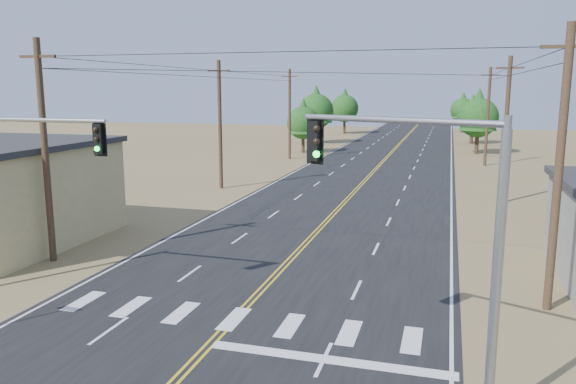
% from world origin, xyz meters
% --- Properties ---
extents(road, '(15.00, 200.00, 0.02)m').
position_xyz_m(road, '(0.00, 30.00, 0.01)').
color(road, black).
rests_on(road, ground).
extents(utility_pole_left_near, '(1.80, 0.30, 10.00)m').
position_xyz_m(utility_pole_left_near, '(-10.50, 12.00, 5.12)').
color(utility_pole_left_near, '#4C3826').
rests_on(utility_pole_left_near, ground).
extents(utility_pole_left_mid, '(1.80, 0.30, 10.00)m').
position_xyz_m(utility_pole_left_mid, '(-10.50, 32.00, 5.12)').
color(utility_pole_left_mid, '#4C3826').
rests_on(utility_pole_left_mid, ground).
extents(utility_pole_left_far, '(1.80, 0.30, 10.00)m').
position_xyz_m(utility_pole_left_far, '(-10.50, 52.00, 5.12)').
color(utility_pole_left_far, '#4C3826').
rests_on(utility_pole_left_far, ground).
extents(utility_pole_right_near, '(1.80, 0.30, 10.00)m').
position_xyz_m(utility_pole_right_near, '(10.50, 12.00, 5.12)').
color(utility_pole_right_near, '#4C3826').
rests_on(utility_pole_right_near, ground).
extents(utility_pole_right_mid, '(1.80, 0.30, 10.00)m').
position_xyz_m(utility_pole_right_mid, '(10.50, 32.00, 5.12)').
color(utility_pole_right_mid, '#4C3826').
rests_on(utility_pole_right_mid, ground).
extents(utility_pole_right_far, '(1.80, 0.30, 10.00)m').
position_xyz_m(utility_pole_right_far, '(10.50, 52.00, 5.12)').
color(utility_pole_right_far, '#4C3826').
rests_on(utility_pole_right_far, ground).
extents(signal_mast_left, '(6.03, 0.53, 6.90)m').
position_xyz_m(signal_mast_left, '(-8.84, 8.16, 4.69)').
color(signal_mast_left, gray).
rests_on(signal_mast_left, ground).
extents(signal_mast_right, '(5.14, 2.36, 7.26)m').
position_xyz_m(signal_mast_right, '(6.57, 4.61, 4.87)').
color(signal_mast_right, gray).
rests_on(signal_mast_right, ground).
extents(tree_left_near, '(4.05, 4.05, 6.74)m').
position_xyz_m(tree_left_near, '(-10.60, 58.52, 4.12)').
color(tree_left_near, '#3F2D1E').
rests_on(tree_left_near, ground).
extents(tree_left_mid, '(5.06, 5.06, 8.44)m').
position_xyz_m(tree_left_mid, '(-11.87, 70.89, 5.16)').
color(tree_left_mid, '#3F2D1E').
rests_on(tree_left_mid, ground).
extents(tree_left_far, '(4.84, 4.84, 8.07)m').
position_xyz_m(tree_left_far, '(-11.17, 90.04, 4.94)').
color(tree_left_far, '#3F2D1E').
rests_on(tree_left_far, ground).
extents(tree_right_near, '(4.79, 4.79, 7.98)m').
position_xyz_m(tree_right_near, '(10.11, 63.17, 4.88)').
color(tree_right_near, '#3F2D1E').
rests_on(tree_right_near, ground).
extents(tree_right_mid, '(4.32, 4.32, 7.19)m').
position_xyz_m(tree_right_mid, '(9.93, 76.45, 4.40)').
color(tree_right_mid, '#3F2D1E').
rests_on(tree_right_mid, ground).
extents(tree_right_far, '(4.40, 4.40, 7.33)m').
position_xyz_m(tree_right_far, '(9.00, 98.66, 4.48)').
color(tree_right_far, '#3F2D1E').
rests_on(tree_right_far, ground).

